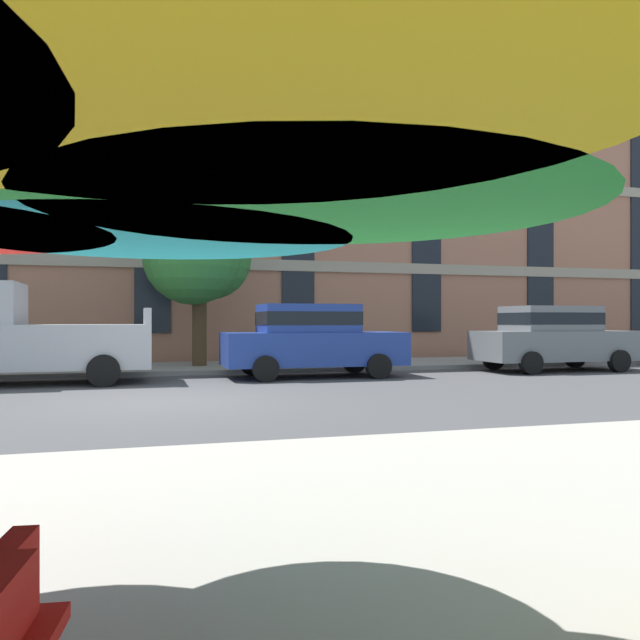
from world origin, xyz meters
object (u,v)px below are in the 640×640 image
(pickup_silver, at_px, (17,337))
(sedan_blue, at_px, (311,338))
(sedan_gray, at_px, (553,336))
(street_tree_middle, at_px, (200,257))

(pickup_silver, distance_m, sedan_blue, 6.58)
(sedan_gray, distance_m, street_tree_middle, 10.03)
(pickup_silver, bearing_deg, sedan_blue, -0.00)
(pickup_silver, height_order, street_tree_middle, street_tree_middle)
(sedan_blue, bearing_deg, sedan_gray, 0.00)
(pickup_silver, distance_m, sedan_gray, 13.49)
(street_tree_middle, bearing_deg, sedan_blue, -49.91)
(pickup_silver, relative_size, sedan_gray, 1.16)
(street_tree_middle, bearing_deg, sedan_gray, -17.24)
(pickup_silver, relative_size, sedan_blue, 1.16)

